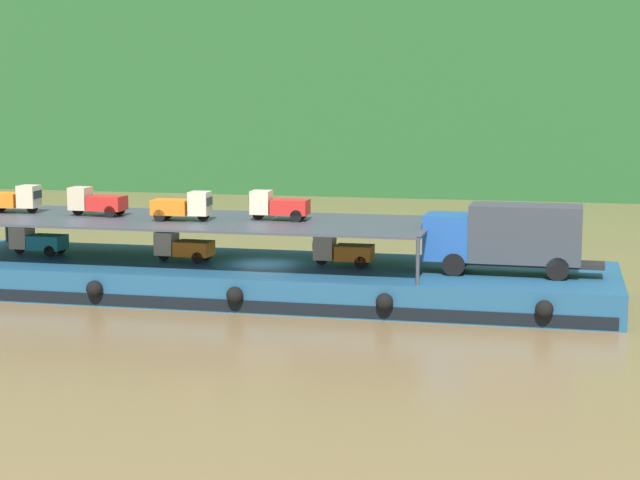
{
  "coord_description": "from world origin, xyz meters",
  "views": [
    {
      "loc": [
        13.53,
        -46.92,
        9.63
      ],
      "look_at": [
        2.72,
        0.0,
        2.7
      ],
      "focal_mm": 59.19,
      "sensor_mm": 36.0,
      "label": 1
    }
  ],
  "objects_px": {
    "mini_truck_lower_mid": "(342,251)",
    "mini_truck_upper_stern": "(14,199)",
    "mini_truck_upper_mid": "(96,202)",
    "mini_truck_lower_stern": "(37,241)",
    "mini_truck_lower_aft": "(183,247)",
    "mini_truck_upper_bow": "(279,206)",
    "mini_truck_upper_fore": "(183,206)",
    "covered_lorry": "(507,236)",
    "cargo_barge": "(263,279)"
  },
  "relations": [
    {
      "from": "mini_truck_lower_mid",
      "to": "mini_truck_upper_stern",
      "type": "distance_m",
      "value": 16.92
    },
    {
      "from": "mini_truck_lower_aft",
      "to": "covered_lorry",
      "type": "bearing_deg",
      "value": -0.66
    },
    {
      "from": "mini_truck_lower_aft",
      "to": "mini_truck_upper_fore",
      "type": "bearing_deg",
      "value": -66.26
    },
    {
      "from": "mini_truck_lower_stern",
      "to": "covered_lorry",
      "type": "bearing_deg",
      "value": -1.21
    },
    {
      "from": "mini_truck_upper_bow",
      "to": "mini_truck_lower_mid",
      "type": "bearing_deg",
      "value": -5.67
    },
    {
      "from": "covered_lorry",
      "to": "mini_truck_lower_stern",
      "type": "height_order",
      "value": "covered_lorry"
    },
    {
      "from": "mini_truck_upper_mid",
      "to": "mini_truck_upper_fore",
      "type": "xyz_separation_m",
      "value": [
        4.77,
        -0.88,
        0.0
      ]
    },
    {
      "from": "mini_truck_upper_mid",
      "to": "mini_truck_lower_stern",
      "type": "bearing_deg",
      "value": -178.14
    },
    {
      "from": "cargo_barge",
      "to": "covered_lorry",
      "type": "xyz_separation_m",
      "value": [
        11.28,
        -0.32,
        2.44
      ]
    },
    {
      "from": "mini_truck_upper_fore",
      "to": "cargo_barge",
      "type": "bearing_deg",
      "value": 9.37
    },
    {
      "from": "covered_lorry",
      "to": "mini_truck_lower_aft",
      "type": "height_order",
      "value": "covered_lorry"
    },
    {
      "from": "mini_truck_upper_fore",
      "to": "mini_truck_upper_bow",
      "type": "relative_size",
      "value": 1.0
    },
    {
      "from": "mini_truck_lower_aft",
      "to": "mini_truck_upper_bow",
      "type": "distance_m",
      "value": 5.0
    },
    {
      "from": "mini_truck_lower_mid",
      "to": "mini_truck_upper_stern",
      "type": "relative_size",
      "value": 1.0
    },
    {
      "from": "mini_truck_upper_mid",
      "to": "mini_truck_upper_bow",
      "type": "xyz_separation_m",
      "value": [
        9.1,
        0.3,
        0.0
      ]
    },
    {
      "from": "mini_truck_upper_mid",
      "to": "mini_truck_upper_bow",
      "type": "relative_size",
      "value": 1.0
    },
    {
      "from": "cargo_barge",
      "to": "mini_truck_upper_mid",
      "type": "height_order",
      "value": "mini_truck_upper_mid"
    },
    {
      "from": "covered_lorry",
      "to": "mini_truck_upper_stern",
      "type": "relative_size",
      "value": 2.86
    },
    {
      "from": "mini_truck_lower_mid",
      "to": "mini_truck_upper_fore",
      "type": "relative_size",
      "value": 0.99
    },
    {
      "from": "mini_truck_lower_aft",
      "to": "mini_truck_upper_fore",
      "type": "height_order",
      "value": "mini_truck_upper_fore"
    },
    {
      "from": "mini_truck_lower_mid",
      "to": "mini_truck_upper_bow",
      "type": "height_order",
      "value": "mini_truck_upper_bow"
    },
    {
      "from": "covered_lorry",
      "to": "mini_truck_lower_aft",
      "type": "relative_size",
      "value": 2.83
    },
    {
      "from": "mini_truck_upper_bow",
      "to": "cargo_barge",
      "type": "bearing_deg",
      "value": -137.08
    },
    {
      "from": "mini_truck_lower_stern",
      "to": "mini_truck_upper_bow",
      "type": "relative_size",
      "value": 1.0
    },
    {
      "from": "mini_truck_lower_stern",
      "to": "mini_truck_lower_aft",
      "type": "xyz_separation_m",
      "value": [
        7.73,
        -0.31,
        0.0
      ]
    },
    {
      "from": "cargo_barge",
      "to": "mini_truck_upper_fore",
      "type": "height_order",
      "value": "mini_truck_upper_fore"
    },
    {
      "from": "mini_truck_upper_stern",
      "to": "mini_truck_upper_mid",
      "type": "xyz_separation_m",
      "value": [
        4.57,
        -0.27,
        0.0
      ]
    },
    {
      "from": "covered_lorry",
      "to": "mini_truck_lower_aft",
      "type": "xyz_separation_m",
      "value": [
        -15.2,
        0.18,
        -1.0
      ]
    },
    {
      "from": "mini_truck_lower_stern",
      "to": "mini_truck_upper_fore",
      "type": "xyz_separation_m",
      "value": [
        7.94,
        -0.78,
        2.0
      ]
    },
    {
      "from": "mini_truck_upper_bow",
      "to": "mini_truck_upper_fore",
      "type": "bearing_deg",
      "value": -164.78
    },
    {
      "from": "mini_truck_upper_mid",
      "to": "mini_truck_upper_bow",
      "type": "distance_m",
      "value": 9.1
    },
    {
      "from": "cargo_barge",
      "to": "mini_truck_upper_mid",
      "type": "xyz_separation_m",
      "value": [
        -8.49,
        0.26,
        3.44
      ]
    },
    {
      "from": "mini_truck_lower_stern",
      "to": "mini_truck_upper_fore",
      "type": "bearing_deg",
      "value": -5.58
    },
    {
      "from": "mini_truck_upper_fore",
      "to": "covered_lorry",
      "type": "bearing_deg",
      "value": 1.12
    },
    {
      "from": "cargo_barge",
      "to": "mini_truck_upper_stern",
      "type": "height_order",
      "value": "mini_truck_upper_stern"
    },
    {
      "from": "mini_truck_lower_aft",
      "to": "cargo_barge",
      "type": "bearing_deg",
      "value": 2.13
    },
    {
      "from": "mini_truck_lower_mid",
      "to": "mini_truck_upper_bow",
      "type": "distance_m",
      "value": 3.73
    },
    {
      "from": "mini_truck_lower_stern",
      "to": "mini_truck_upper_mid",
      "type": "distance_m",
      "value": 3.75
    },
    {
      "from": "covered_lorry",
      "to": "mini_truck_upper_fore",
      "type": "relative_size",
      "value": 2.85
    },
    {
      "from": "cargo_barge",
      "to": "mini_truck_upper_stern",
      "type": "relative_size",
      "value": 11.78
    },
    {
      "from": "mini_truck_upper_stern",
      "to": "mini_truck_lower_mid",
      "type": "bearing_deg",
      "value": -0.96
    },
    {
      "from": "cargo_barge",
      "to": "mini_truck_upper_bow",
      "type": "bearing_deg",
      "value": 42.92
    },
    {
      "from": "mini_truck_lower_stern",
      "to": "mini_truck_upper_mid",
      "type": "relative_size",
      "value": 1.0
    },
    {
      "from": "covered_lorry",
      "to": "cargo_barge",
      "type": "bearing_deg",
      "value": 178.37
    },
    {
      "from": "mini_truck_lower_aft",
      "to": "mini_truck_upper_mid",
      "type": "height_order",
      "value": "mini_truck_upper_mid"
    },
    {
      "from": "covered_lorry",
      "to": "mini_truck_upper_stern",
      "type": "bearing_deg",
      "value": 177.99
    },
    {
      "from": "covered_lorry",
      "to": "mini_truck_lower_mid",
      "type": "height_order",
      "value": "covered_lorry"
    },
    {
      "from": "mini_truck_upper_mid",
      "to": "mini_truck_upper_fore",
      "type": "bearing_deg",
      "value": -10.43
    },
    {
      "from": "covered_lorry",
      "to": "mini_truck_upper_bow",
      "type": "relative_size",
      "value": 2.85
    },
    {
      "from": "mini_truck_lower_aft",
      "to": "mini_truck_upper_mid",
      "type": "distance_m",
      "value": 5.0
    }
  ]
}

